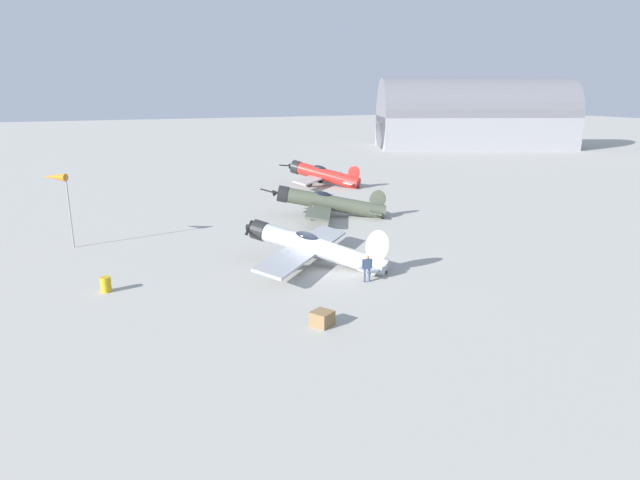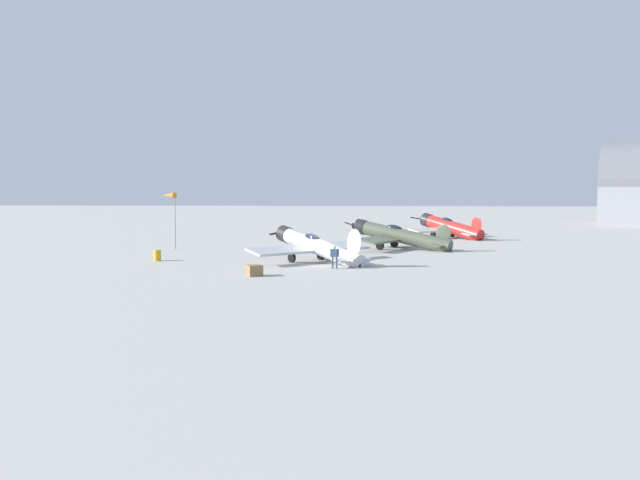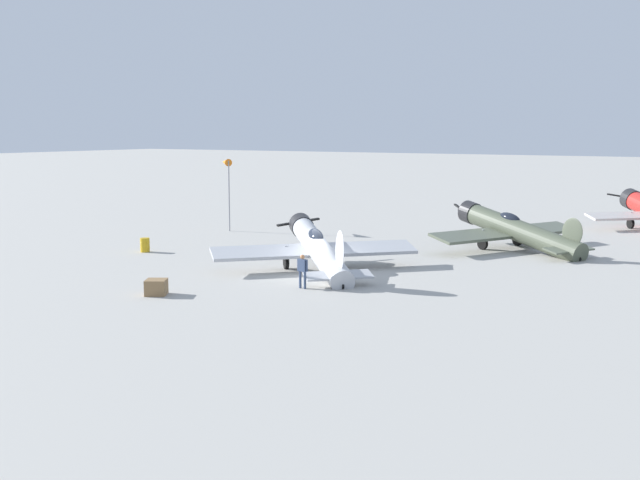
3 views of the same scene
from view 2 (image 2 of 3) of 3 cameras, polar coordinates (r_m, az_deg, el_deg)
name	(u,v)px [view 2 (image 2 of 3)]	position (r m, az deg, el deg)	size (l,w,h in m)	color
ground_plane	(320,263)	(55.08, 0.00, -1.87)	(400.00, 400.00, 0.00)	#A8A59E
airplane_foreground	(316,246)	(55.35, -0.34, -0.52)	(9.69, 9.68, 3.23)	#B7BABF
airplane_mid_apron	(399,236)	(68.13, 6.40, 0.34)	(11.36, 10.55, 3.14)	#4C5442
airplane_far_line	(449,227)	(84.26, 10.45, 1.04)	(9.10, 9.17, 3.17)	red
ground_crew_mechanic	(335,255)	(50.96, 1.19, -1.21)	(0.29, 0.65, 1.67)	#384766
equipment_crate	(254,270)	(46.87, -5.37, -2.48)	(1.30, 1.30, 0.74)	olive
fuel_drum	(157,255)	(58.13, -13.07, -1.22)	(0.63, 0.63, 0.89)	gold
windsock_mast	(169,197)	(69.57, -12.14, 3.40)	(1.64, 1.87, 5.48)	gray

